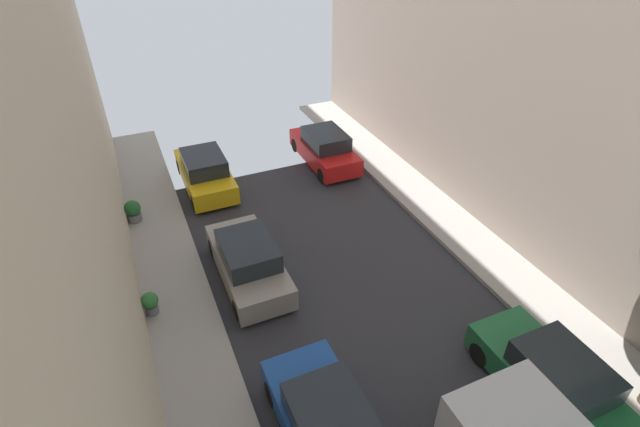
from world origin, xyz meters
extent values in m
cube|color=#1E2328|center=(-2.70, 3.33, 1.25)|extent=(1.56, 2.10, 0.64)
cylinder|color=black|center=(-3.48, 5.03, 0.32)|extent=(0.22, 0.64, 0.64)
cylinder|color=black|center=(-1.92, 5.03, 0.32)|extent=(0.22, 0.64, 0.64)
cube|color=gray|center=(-2.70, 9.58, 0.55)|extent=(1.76, 4.20, 0.76)
cube|color=#1E2328|center=(-2.70, 9.43, 1.25)|extent=(1.56, 2.10, 0.64)
cylinder|color=black|center=(-3.48, 11.13, 0.32)|extent=(0.22, 0.64, 0.64)
cylinder|color=black|center=(-1.92, 11.13, 0.32)|extent=(0.22, 0.64, 0.64)
cylinder|color=black|center=(-3.48, 8.03, 0.32)|extent=(0.22, 0.64, 0.64)
cylinder|color=black|center=(-1.92, 8.03, 0.32)|extent=(0.22, 0.64, 0.64)
cube|color=gold|center=(-2.70, 15.74, 0.55)|extent=(1.76, 4.20, 0.76)
cube|color=#1E2328|center=(-2.70, 15.59, 1.25)|extent=(1.56, 2.10, 0.64)
cylinder|color=black|center=(-3.48, 17.29, 0.32)|extent=(0.22, 0.64, 0.64)
cylinder|color=black|center=(-1.92, 17.29, 0.32)|extent=(0.22, 0.64, 0.64)
cylinder|color=black|center=(-3.48, 14.19, 0.32)|extent=(0.22, 0.64, 0.64)
cylinder|color=black|center=(-1.92, 14.19, 0.32)|extent=(0.22, 0.64, 0.64)
cube|color=#1E6638|center=(2.70, 2.39, 0.55)|extent=(1.76, 4.20, 0.76)
cube|color=#1E2328|center=(2.70, 2.24, 1.25)|extent=(1.56, 2.10, 0.64)
cylinder|color=black|center=(1.92, 3.94, 0.32)|extent=(0.22, 0.64, 0.64)
cylinder|color=black|center=(3.48, 3.94, 0.32)|extent=(0.22, 0.64, 0.64)
cube|color=red|center=(2.70, 15.68, 0.55)|extent=(1.76, 4.20, 0.76)
cube|color=#1E2328|center=(2.70, 15.53, 1.25)|extent=(1.56, 2.10, 0.64)
cylinder|color=black|center=(1.92, 17.23, 0.32)|extent=(0.22, 0.64, 0.64)
cylinder|color=black|center=(3.48, 17.23, 0.32)|extent=(0.22, 0.64, 0.64)
cylinder|color=black|center=(1.92, 14.13, 0.32)|extent=(0.22, 0.64, 0.64)
cylinder|color=black|center=(3.48, 14.13, 0.32)|extent=(0.22, 0.64, 0.64)
cylinder|color=slate|center=(-5.78, 9.11, 0.30)|extent=(0.37, 0.37, 0.30)
sphere|color=#2D7233|center=(-5.78, 9.11, 0.65)|extent=(0.49, 0.49, 0.49)
cylinder|color=slate|center=(-5.73, 14.19, 0.31)|extent=(0.51, 0.51, 0.31)
sphere|color=#23602D|center=(-5.73, 14.19, 0.70)|extent=(0.58, 0.58, 0.58)
camera|label=1|loc=(-5.23, -1.76, 10.47)|focal=26.57mm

